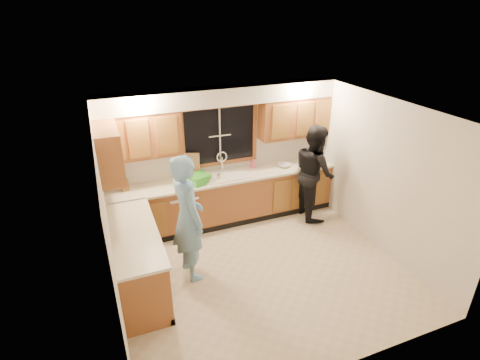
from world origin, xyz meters
name	(u,v)px	position (x,y,z in m)	size (l,w,h in m)	color
floor	(261,270)	(0.00, 0.00, 0.00)	(4.20, 4.20, 0.00)	beige
ceiling	(266,113)	(0.00, 0.00, 2.50)	(4.20, 4.20, 0.00)	white
wall_back	(220,153)	(0.00, 1.90, 1.25)	(4.20, 4.20, 0.00)	white
wall_left	(108,229)	(-2.10, 0.00, 1.25)	(3.80, 3.80, 0.00)	white
wall_right	(382,176)	(2.10, 0.00, 1.25)	(3.80, 3.80, 0.00)	white
base_cabinets_back	(226,199)	(0.00, 1.60, 0.44)	(4.20, 0.60, 0.88)	#99582C
base_cabinets_left	(137,260)	(-1.80, 0.35, 0.44)	(0.60, 1.90, 0.88)	#99582C
countertop_back	(226,177)	(0.00, 1.58, 0.90)	(4.20, 0.63, 0.04)	#EBE3C5
countertop_left	(134,233)	(-1.79, 0.35, 0.90)	(0.63, 1.90, 0.04)	#EBE3C5
upper_cabinets_left	(139,136)	(-1.43, 1.73, 1.83)	(1.35, 0.33, 0.75)	#99582C
upper_cabinets_right	(294,117)	(1.43, 1.73, 1.83)	(1.35, 0.33, 0.75)	#99582C
upper_cabinets_return	(109,153)	(-1.94, 1.12, 1.83)	(0.33, 0.90, 0.75)	#99582C
soffit	(222,96)	(0.00, 1.72, 2.35)	(4.20, 0.35, 0.30)	silver
window_frame	(220,135)	(0.00, 1.89, 1.60)	(1.44, 0.03, 1.14)	black
sink	(226,179)	(0.00, 1.60, 0.86)	(0.86, 0.52, 0.57)	white
dishwasher	(182,209)	(-0.85, 1.59, 0.41)	(0.60, 0.56, 0.82)	silver
stove	(143,285)	(-1.80, -0.22, 0.45)	(0.58, 0.75, 0.90)	silver
man	(188,218)	(-1.03, 0.34, 0.97)	(0.71, 0.47, 1.95)	#79B3E5
woman	(314,172)	(1.61, 1.19, 0.91)	(0.88, 0.69, 1.81)	black
knife_block	(125,185)	(-1.75, 1.68, 1.02)	(0.11, 0.09, 0.20)	#9D682B
cutting_board	(190,165)	(-0.59, 1.80, 1.14)	(0.33, 0.02, 0.45)	tan
dish_crate	(199,179)	(-0.52, 1.51, 1.00)	(0.33, 0.31, 0.15)	green
soap_bottle	(253,163)	(0.61, 1.77, 1.01)	(0.08, 0.08, 0.18)	#F05B85
bowl	(284,165)	(1.19, 1.59, 0.95)	(0.24, 0.24, 0.06)	silver
can_left	(210,181)	(-0.37, 1.40, 0.98)	(0.06, 0.06, 0.11)	#C7B499
can_right	(219,177)	(-0.17, 1.48, 0.98)	(0.06, 0.06, 0.11)	#C7B499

